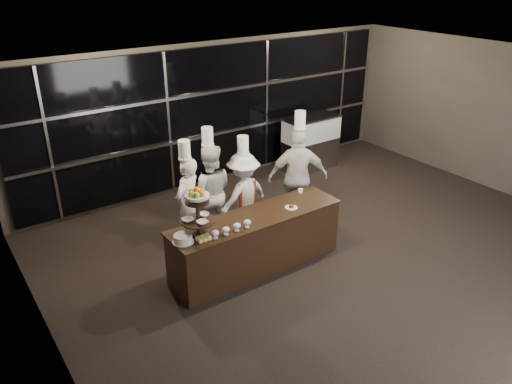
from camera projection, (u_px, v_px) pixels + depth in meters
room at (406, 197)px, 6.86m from camera, size 10.00×10.00×10.00m
window_wall at (220, 114)px, 10.52m from camera, size 8.60×0.10×2.80m
buffet_counter at (257, 241)px, 7.80m from camera, size 2.84×0.74×0.92m
display_stand at (198, 208)px, 6.91m from camera, size 0.48×0.48×0.74m
compotes at (231, 228)px, 7.10m from camera, size 0.65×0.11×0.12m
layer_cake at (183, 239)px, 6.88m from camera, size 0.30×0.30×0.11m
pastry_squares at (204, 238)px, 6.94m from camera, size 0.19×0.13×0.05m
small_plate at (291, 207)px, 7.83m from camera, size 0.20×0.20×0.05m
chef_cup at (300, 191)px, 8.33m from camera, size 0.08×0.08×0.07m
display_case at (311, 140)px, 11.45m from camera, size 1.32×0.58×1.24m
chef_a at (188, 203)px, 8.20m from camera, size 0.70×0.63×1.91m
chef_b at (210, 191)px, 8.53m from camera, size 1.03×0.96×2.00m
chef_c at (244, 195)px, 8.60m from camera, size 1.07×0.71×1.84m
chef_d at (298, 177)px, 8.92m from camera, size 1.16×0.91×2.14m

